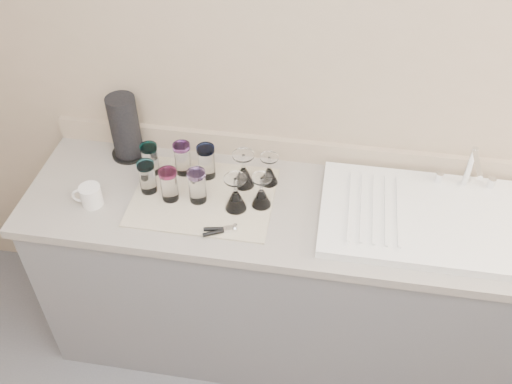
% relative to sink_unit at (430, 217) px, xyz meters
% --- Properties ---
extents(counter_unit, '(2.06, 0.62, 0.90)m').
position_rel_sink_unit_xyz_m(counter_unit, '(-0.55, -0.00, -0.47)').
color(counter_unit, slate).
rests_on(counter_unit, ground).
extents(sink_unit, '(0.82, 0.50, 0.22)m').
position_rel_sink_unit_xyz_m(sink_unit, '(0.00, 0.00, 0.00)').
color(sink_unit, white).
rests_on(sink_unit, counter_unit).
extents(dish_towel, '(0.55, 0.42, 0.01)m').
position_rel_sink_unit_xyz_m(dish_towel, '(-0.87, -0.01, -0.02)').
color(dish_towel, beige).
rests_on(dish_towel, counter_unit).
extents(tumbler_teal, '(0.07, 0.07, 0.14)m').
position_rel_sink_unit_xyz_m(tumbler_teal, '(-1.12, 0.10, 0.06)').
color(tumbler_teal, white).
rests_on(tumbler_teal, dish_towel).
extents(tumbler_cyan, '(0.07, 0.07, 0.14)m').
position_rel_sink_unit_xyz_m(tumbler_cyan, '(-0.99, 0.12, 0.06)').
color(tumbler_cyan, white).
rests_on(tumbler_cyan, dish_towel).
extents(tumbler_purple, '(0.07, 0.07, 0.15)m').
position_rel_sink_unit_xyz_m(tumbler_purple, '(-0.89, 0.11, 0.06)').
color(tumbler_purple, white).
rests_on(tumbler_purple, dish_towel).
extents(tumbler_magenta, '(0.07, 0.07, 0.14)m').
position_rel_sink_unit_xyz_m(tumbler_magenta, '(-1.10, -0.01, 0.06)').
color(tumbler_magenta, white).
rests_on(tumbler_magenta, dish_towel).
extents(tumbler_blue, '(0.07, 0.07, 0.14)m').
position_rel_sink_unit_xyz_m(tumbler_blue, '(-1.00, -0.04, 0.06)').
color(tumbler_blue, white).
rests_on(tumbler_blue, dish_towel).
extents(tumbler_lavender, '(0.07, 0.07, 0.14)m').
position_rel_sink_unit_xyz_m(tumbler_lavender, '(-0.89, -0.03, 0.06)').
color(tumbler_lavender, white).
rests_on(tumbler_lavender, dish_towel).
extents(goblet_back_left, '(0.09, 0.09, 0.15)m').
position_rel_sink_unit_xyz_m(goblet_back_left, '(-0.73, 0.08, 0.04)').
color(goblet_back_left, white).
rests_on(goblet_back_left, dish_towel).
extents(goblet_back_right, '(0.07, 0.07, 0.13)m').
position_rel_sink_unit_xyz_m(goblet_back_right, '(-0.63, 0.11, 0.03)').
color(goblet_back_right, white).
rests_on(goblet_back_right, dish_towel).
extents(goblet_front_left, '(0.08, 0.08, 0.15)m').
position_rel_sink_unit_xyz_m(goblet_front_left, '(-0.73, -0.05, 0.04)').
color(goblet_front_left, white).
rests_on(goblet_front_left, dish_towel).
extents(goblet_front_right, '(0.08, 0.08, 0.14)m').
position_rel_sink_unit_xyz_m(goblet_front_right, '(-0.64, -0.02, 0.04)').
color(goblet_front_right, white).
rests_on(goblet_front_right, dish_towel).
extents(can_opener, '(0.13, 0.07, 0.02)m').
position_rel_sink_unit_xyz_m(can_opener, '(-0.77, -0.19, -0.00)').
color(can_opener, silver).
rests_on(can_opener, dish_towel).
extents(white_mug, '(0.12, 0.10, 0.09)m').
position_rel_sink_unit_xyz_m(white_mug, '(-1.30, -0.12, 0.02)').
color(white_mug, white).
rests_on(white_mug, counter_unit).
extents(paper_towel_roll, '(0.15, 0.15, 0.28)m').
position_rel_sink_unit_xyz_m(paper_towel_roll, '(-1.25, 0.20, 0.12)').
color(paper_towel_roll, black).
rests_on(paper_towel_roll, counter_unit).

